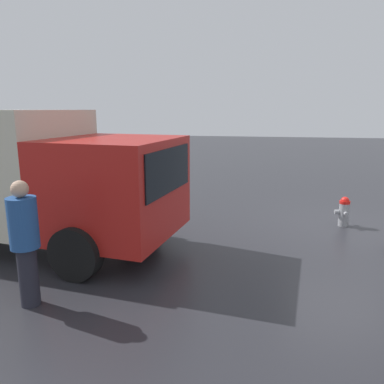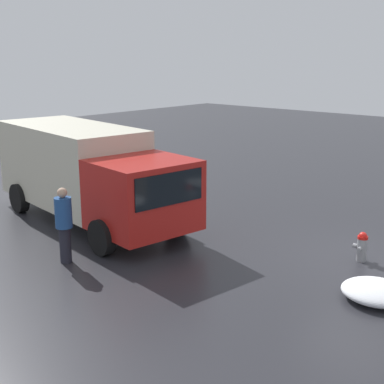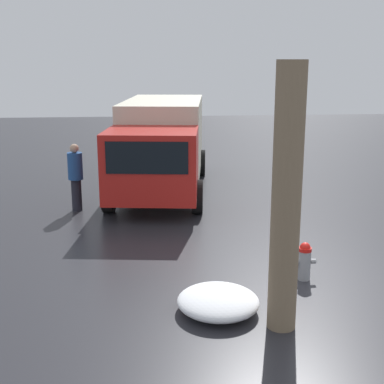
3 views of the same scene
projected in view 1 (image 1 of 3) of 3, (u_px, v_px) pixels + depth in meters
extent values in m
plane|color=#28282D|center=(343.00, 226.00, 8.98)|extent=(60.00, 60.00, 0.00)
cylinder|color=gray|center=(344.00, 215.00, 8.92)|extent=(0.23, 0.23, 0.55)
cylinder|color=red|center=(345.00, 202.00, 8.85)|extent=(0.24, 0.24, 0.07)
sphere|color=red|center=(345.00, 201.00, 8.84)|extent=(0.20, 0.20, 0.20)
cylinder|color=gray|center=(337.00, 212.00, 8.92)|extent=(0.11, 0.12, 0.11)
cylinder|color=gray|center=(346.00, 214.00, 8.74)|extent=(0.10, 0.11, 0.09)
cylinder|color=gray|center=(342.00, 210.00, 9.06)|extent=(0.10, 0.11, 0.09)
cube|color=red|center=(115.00, 186.00, 6.93)|extent=(2.43, 2.62, 1.78)
cube|color=black|center=(169.00, 170.00, 6.53)|extent=(0.29, 1.97, 0.78)
cylinder|color=black|center=(139.00, 215.00, 8.25)|extent=(0.93, 0.40, 0.90)
cylinder|color=black|center=(76.00, 254.00, 6.06)|extent=(0.93, 0.40, 0.90)
cylinder|color=#23232D|center=(29.00, 277.00, 5.28)|extent=(0.27, 0.27, 0.86)
cylinder|color=#234C8C|center=(23.00, 223.00, 5.10)|extent=(0.39, 0.39, 0.72)
sphere|color=tan|center=(20.00, 189.00, 5.00)|extent=(0.23, 0.23, 0.23)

